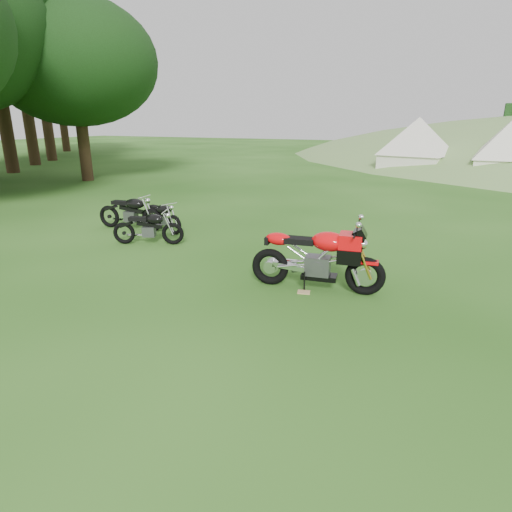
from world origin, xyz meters
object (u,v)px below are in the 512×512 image
at_px(tent_left, 417,147).
at_px(vintage_moto_c, 130,211).
at_px(vintage_moto_a, 148,227).
at_px(vintage_moto_b, 161,215).
at_px(plywood_board, 304,292).
at_px(sport_motorcycle, 317,253).

bearing_deg(tent_left, vintage_moto_c, -94.89).
relative_size(vintage_moto_a, vintage_moto_c, 0.87).
xyz_separation_m(vintage_moto_b, tent_left, (4.92, 17.59, 1.01)).
relative_size(vintage_moto_b, vintage_moto_c, 0.85).
bearing_deg(plywood_board, vintage_moto_c, 158.32).
relative_size(vintage_moto_a, vintage_moto_b, 1.02).
bearing_deg(tent_left, plywood_board, -76.56).
distance_m(plywood_board, vintage_moto_a, 4.70).
distance_m(sport_motorcycle, plywood_board, 0.73).
bearing_deg(vintage_moto_c, vintage_moto_a, -41.63).
relative_size(sport_motorcycle, vintage_moto_b, 1.37).
xyz_separation_m(sport_motorcycle, plywood_board, (-0.14, -0.25, -0.68)).
relative_size(plywood_board, vintage_moto_c, 0.11).
height_order(sport_motorcycle, vintage_moto_a, sport_motorcycle).
distance_m(sport_motorcycle, vintage_moto_a, 4.75).
relative_size(vintage_moto_b, tent_left, 0.50).
height_order(plywood_board, vintage_moto_b, vintage_moto_b).
xyz_separation_m(vintage_moto_b, vintage_moto_c, (-0.88, -0.21, 0.08)).
xyz_separation_m(vintage_moto_c, tent_left, (5.80, 17.79, 0.93)).
distance_m(vintage_moto_b, vintage_moto_c, 0.91).
bearing_deg(vintage_moto_a, vintage_moto_c, 122.37).
relative_size(sport_motorcycle, vintage_moto_c, 1.17).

